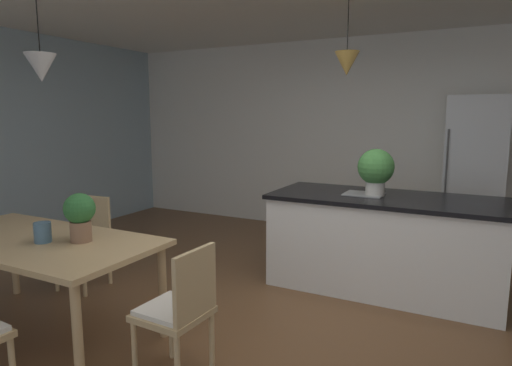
{
  "coord_description": "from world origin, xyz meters",
  "views": [
    {
      "loc": [
        1.19,
        -2.85,
        1.66
      ],
      "look_at": [
        -0.53,
        0.48,
        1.07
      ],
      "focal_mm": 30.78,
      "sensor_mm": 36.0,
      "label": 1
    }
  ],
  "objects_px": {
    "chair_kitchen_end": "(179,309)",
    "dining_table": "(35,247)",
    "potted_plant_on_table": "(80,214)",
    "potted_plant_on_island": "(376,169)",
    "kitchen_island": "(384,242)",
    "refrigerator": "(474,177)",
    "chair_far_left": "(86,238)",
    "vase_on_dining_table": "(43,232)"
  },
  "relations": [
    {
      "from": "chair_far_left",
      "to": "potted_plant_on_island",
      "type": "relative_size",
      "value": 1.97
    },
    {
      "from": "chair_kitchen_end",
      "to": "refrigerator",
      "type": "bearing_deg",
      "value": 67.37
    },
    {
      "from": "dining_table",
      "to": "potted_plant_on_island",
      "type": "relative_size",
      "value": 4.31
    },
    {
      "from": "dining_table",
      "to": "refrigerator",
      "type": "xyz_separation_m",
      "value": [
        2.85,
        3.66,
        0.26
      ]
    },
    {
      "from": "dining_table",
      "to": "vase_on_dining_table",
      "type": "xyz_separation_m",
      "value": [
        0.15,
        -0.04,
        0.14
      ]
    },
    {
      "from": "refrigerator",
      "to": "vase_on_dining_table",
      "type": "bearing_deg",
      "value": -126.12
    },
    {
      "from": "potted_plant_on_table",
      "to": "chair_far_left",
      "type": "bearing_deg",
      "value": 137.65
    },
    {
      "from": "kitchen_island",
      "to": "refrigerator",
      "type": "relative_size",
      "value": 1.13
    },
    {
      "from": "kitchen_island",
      "to": "refrigerator",
      "type": "height_order",
      "value": "refrigerator"
    },
    {
      "from": "chair_far_left",
      "to": "refrigerator",
      "type": "bearing_deg",
      "value": 40.72
    },
    {
      "from": "refrigerator",
      "to": "potted_plant_on_table",
      "type": "relative_size",
      "value": 5.28
    },
    {
      "from": "chair_far_left",
      "to": "vase_on_dining_table",
      "type": "relative_size",
      "value": 5.96
    },
    {
      "from": "chair_kitchen_end",
      "to": "kitchen_island",
      "type": "height_order",
      "value": "kitchen_island"
    },
    {
      "from": "kitchen_island",
      "to": "potted_plant_on_table",
      "type": "relative_size",
      "value": 5.99
    },
    {
      "from": "dining_table",
      "to": "kitchen_island",
      "type": "distance_m",
      "value": 3.01
    },
    {
      "from": "chair_far_left",
      "to": "kitchen_island",
      "type": "height_order",
      "value": "kitchen_island"
    },
    {
      "from": "chair_kitchen_end",
      "to": "refrigerator",
      "type": "xyz_separation_m",
      "value": [
        1.53,
        3.67,
        0.46
      ]
    },
    {
      "from": "dining_table",
      "to": "refrigerator",
      "type": "bearing_deg",
      "value": 52.12
    },
    {
      "from": "potted_plant_on_island",
      "to": "potted_plant_on_table",
      "type": "distance_m",
      "value": 2.61
    },
    {
      "from": "chair_far_left",
      "to": "kitchen_island",
      "type": "relative_size",
      "value": 0.41
    },
    {
      "from": "potted_plant_on_table",
      "to": "potted_plant_on_island",
      "type": "bearing_deg",
      "value": 50.21
    },
    {
      "from": "chair_far_left",
      "to": "potted_plant_on_island",
      "type": "bearing_deg",
      "value": 27.03
    },
    {
      "from": "dining_table",
      "to": "chair_kitchen_end",
      "type": "distance_m",
      "value": 1.34
    },
    {
      "from": "chair_kitchen_end",
      "to": "vase_on_dining_table",
      "type": "bearing_deg",
      "value": -178.23
    },
    {
      "from": "dining_table",
      "to": "potted_plant_on_island",
      "type": "height_order",
      "value": "potted_plant_on_island"
    },
    {
      "from": "chair_far_left",
      "to": "vase_on_dining_table",
      "type": "bearing_deg",
      "value": -56.52
    },
    {
      "from": "potted_plant_on_island",
      "to": "vase_on_dining_table",
      "type": "height_order",
      "value": "potted_plant_on_island"
    },
    {
      "from": "chair_far_left",
      "to": "potted_plant_on_island",
      "type": "distance_m",
      "value": 2.86
    },
    {
      "from": "potted_plant_on_island",
      "to": "refrigerator",
      "type": "bearing_deg",
      "value": 62.58
    },
    {
      "from": "potted_plant_on_island",
      "to": "potted_plant_on_table",
      "type": "height_order",
      "value": "potted_plant_on_island"
    },
    {
      "from": "refrigerator",
      "to": "potted_plant_on_table",
      "type": "xyz_separation_m",
      "value": [
        -2.48,
        -3.56,
        0.02
      ]
    },
    {
      "from": "dining_table",
      "to": "refrigerator",
      "type": "height_order",
      "value": "refrigerator"
    },
    {
      "from": "potted_plant_on_table",
      "to": "chair_kitchen_end",
      "type": "bearing_deg",
      "value": -6.32
    },
    {
      "from": "dining_table",
      "to": "chair_far_left",
      "type": "xyz_separation_m",
      "value": [
        -0.43,
        0.84,
        -0.21
      ]
    },
    {
      "from": "refrigerator",
      "to": "vase_on_dining_table",
      "type": "height_order",
      "value": "refrigerator"
    },
    {
      "from": "chair_kitchen_end",
      "to": "dining_table",
      "type": "bearing_deg",
      "value": 179.9
    },
    {
      "from": "refrigerator",
      "to": "potted_plant_on_island",
      "type": "relative_size",
      "value": 4.24
    },
    {
      "from": "chair_far_left",
      "to": "chair_kitchen_end",
      "type": "bearing_deg",
      "value": -25.62
    },
    {
      "from": "potted_plant_on_table",
      "to": "dining_table",
      "type": "bearing_deg",
      "value": -164.72
    },
    {
      "from": "chair_kitchen_end",
      "to": "vase_on_dining_table",
      "type": "relative_size",
      "value": 5.96
    },
    {
      "from": "dining_table",
      "to": "potted_plant_on_table",
      "type": "distance_m",
      "value": 0.47
    },
    {
      "from": "potted_plant_on_island",
      "to": "potted_plant_on_table",
      "type": "xyz_separation_m",
      "value": [
        -1.66,
        -2.0,
        -0.2
      ]
    }
  ]
}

